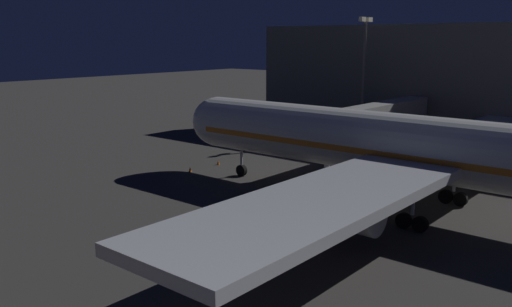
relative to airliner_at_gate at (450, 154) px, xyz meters
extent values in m
plane|color=#383533|center=(0.00, -9.67, -5.32)|extent=(320.00, 320.00, 0.00)
cylinder|color=silver|center=(0.00, -1.09, 0.15)|extent=(5.26, 48.35, 5.26)
sphere|color=silver|center=(0.00, -25.27, 0.15)|extent=(5.15, 5.15, 5.15)
cube|color=orange|center=(0.00, -1.09, -0.24)|extent=(5.31, 46.42, 0.50)
cube|color=black|center=(0.00, -23.69, 1.07)|extent=(2.89, 1.40, 0.90)
cube|color=#B7BABF|center=(0.00, -2.00, -0.77)|extent=(56.30, 7.68, 0.70)
cylinder|color=#B7BABF|center=(-10.37, -3.00, -2.67)|extent=(2.80, 4.71, 2.80)
cylinder|color=black|center=(-10.37, -5.35, -2.67)|extent=(2.38, 0.15, 2.38)
cylinder|color=#B7BABF|center=(10.37, -3.00, -2.67)|extent=(2.80, 4.71, 2.80)
cylinder|color=black|center=(10.37, -5.35, -2.67)|extent=(2.38, 0.15, 2.38)
cylinder|color=#B7BABF|center=(0.00, -21.77, -3.00)|extent=(0.28, 0.28, 2.25)
cylinder|color=black|center=(0.00, -21.77, -4.72)|extent=(0.45, 1.20, 1.20)
cylinder|color=#B7BABF|center=(-4.20, -1.00, -3.00)|extent=(0.28, 0.28, 2.25)
cylinder|color=black|center=(-4.20, -1.65, -4.72)|extent=(0.45, 1.20, 1.20)
cylinder|color=black|center=(-4.20, -0.35, -4.72)|extent=(0.45, 1.20, 1.20)
cylinder|color=#B7BABF|center=(4.20, -1.00, -3.00)|extent=(0.28, 0.28, 2.25)
cylinder|color=black|center=(4.20, -1.65, -4.72)|extent=(0.45, 1.20, 1.20)
cylinder|color=black|center=(4.20, -0.35, -4.72)|extent=(0.45, 1.20, 1.20)
cube|color=#9E9E99|center=(-15.49, -14.49, 0.15)|extent=(22.78, 2.60, 2.50)
cube|color=#9E9E99|center=(-4.10, -14.49, 0.15)|extent=(3.20, 3.40, 3.00)
cube|color=black|center=(-2.70, -14.49, 0.15)|extent=(0.70, 3.20, 2.70)
cylinder|color=#B7BABF|center=(-5.10, -14.49, -3.21)|extent=(0.56, 0.56, 4.23)
cylinder|color=black|center=(-5.70, -14.49, -5.02)|extent=(0.25, 0.60, 0.60)
cylinder|color=black|center=(-4.50, -14.49, -5.02)|extent=(0.25, 0.60, 0.60)
cylinder|color=#59595E|center=(-25.50, -21.89, 2.91)|extent=(0.40, 0.40, 16.46)
cube|color=#F9EFC6|center=(-26.40, -21.89, 11.39)|extent=(1.10, 0.50, 0.60)
cube|color=#F9EFC6|center=(-24.60, -21.89, 11.39)|extent=(1.10, 0.50, 0.60)
cone|color=orange|center=(-2.20, -27.27, -5.05)|extent=(0.36, 0.36, 0.55)
cone|color=orange|center=(2.20, -27.27, -5.05)|extent=(0.36, 0.36, 0.55)
camera|label=1|loc=(41.41, 14.92, 8.69)|focal=38.08mm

